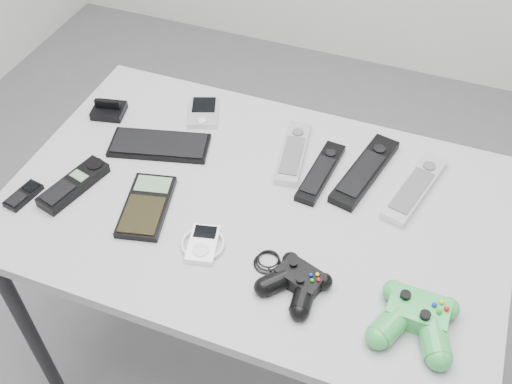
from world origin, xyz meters
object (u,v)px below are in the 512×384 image
(calculator, at_px, (146,206))
(mp3_player, at_px, (203,244))
(pda, at_px, (204,112))
(mobile_phone, at_px, (23,195))
(controller_green, at_px, (416,317))
(remote_silver_a, at_px, (293,152))
(pda_keyboard, at_px, (160,145))
(controller_black, at_px, (296,281))
(desk, at_px, (256,220))
(remote_silver_b, at_px, (415,187))
(remote_black_a, at_px, (321,172))
(remote_black_b, at_px, (365,170))
(cordless_handset, at_px, (74,184))

(calculator, bearing_deg, mp3_player, -31.19)
(pda, bearing_deg, mobile_phone, -142.39)
(mp3_player, xyz_separation_m, controller_green, (0.45, -0.03, 0.02))
(remote_silver_a, bearing_deg, pda, 157.77)
(pda_keyboard, distance_m, remote_silver_a, 0.33)
(remote_silver_a, xyz_separation_m, mp3_player, (-0.09, -0.34, -0.00))
(controller_black, bearing_deg, desk, 148.35)
(pda, height_order, mp3_player, same)
(pda, relative_size, remote_silver_b, 0.48)
(pda_keyboard, relative_size, remote_black_a, 1.16)
(pda_keyboard, distance_m, controller_black, 0.53)
(remote_silver_b, bearing_deg, desk, -139.81)
(pda_keyboard, distance_m, remote_black_b, 0.51)
(pda, distance_m, remote_silver_a, 0.28)
(remote_black_a, distance_m, controller_black, 0.33)
(pda, distance_m, controller_black, 0.59)
(remote_black_a, height_order, controller_black, controller_black)
(controller_green, bearing_deg, desk, 155.56)
(pda_keyboard, xyz_separation_m, controller_green, (0.69, -0.28, 0.02))
(remote_silver_a, distance_m, calculator, 0.38)
(remote_silver_b, relative_size, calculator, 1.30)
(remote_silver_a, distance_m, controller_green, 0.52)
(desk, distance_m, controller_green, 0.45)
(pda_keyboard, bearing_deg, mobile_phone, -143.17)
(remote_silver_b, xyz_separation_m, cordless_handset, (-0.74, -0.27, 0.00))
(remote_black_b, distance_m, cordless_handset, 0.68)
(mp3_player, bearing_deg, remote_black_a, 46.54)
(remote_black_a, bearing_deg, remote_black_b, 27.44)
(remote_black_b, xyz_separation_m, cordless_handset, (-0.62, -0.29, 0.00))
(mp3_player, bearing_deg, mobile_phone, 168.80)
(pda_keyboard, bearing_deg, controller_green, -36.89)
(desk, bearing_deg, mp3_player, -109.93)
(desk, distance_m, remote_black_b, 0.29)
(mobile_phone, relative_size, controller_green, 0.53)
(remote_black_a, distance_m, cordless_handset, 0.58)
(pda, xyz_separation_m, calculator, (0.02, -0.35, 0.00))
(pda, bearing_deg, pda_keyboard, -128.40)
(mobile_phone, relative_size, calculator, 0.48)
(pda_keyboard, distance_m, mobile_phone, 0.34)
(remote_silver_b, height_order, calculator, remote_silver_b)
(pda, xyz_separation_m, controller_green, (0.64, -0.44, 0.02))
(pda_keyboard, xyz_separation_m, pda, (0.05, 0.15, 0.00))
(remote_black_a, bearing_deg, remote_silver_a, 158.24)
(remote_silver_a, bearing_deg, cordless_handset, -155.31)
(remote_silver_b, xyz_separation_m, calculator, (-0.55, -0.27, -0.00))
(remote_black_b, distance_m, controller_black, 0.37)
(cordless_handset, height_order, calculator, cordless_handset)
(mobile_phone, height_order, cordless_handset, cordless_handset)
(calculator, distance_m, mp3_player, 0.17)
(desk, height_order, pda_keyboard, pda_keyboard)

